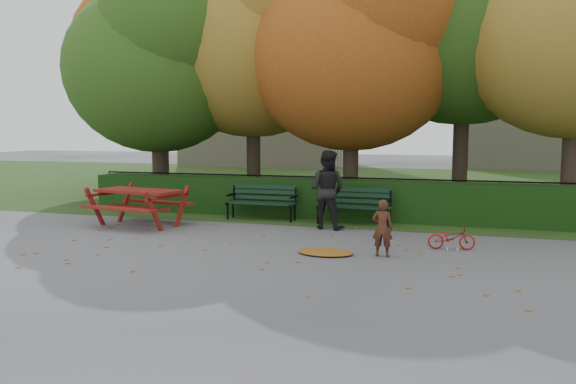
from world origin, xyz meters
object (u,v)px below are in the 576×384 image
(tree_f, at_px, (165,39))
(picnic_table, at_px, (138,198))
(tree_b, at_px, (261,28))
(child, at_px, (382,228))
(tree_c, at_px, (363,38))
(bench_right, at_px, (355,203))
(tree_a, at_px, (162,56))
(adult, at_px, (327,190))
(bicycle, at_px, (451,238))
(bench_left, at_px, (262,199))

(tree_f, relative_size, picnic_table, 4.00)
(tree_b, xyz_separation_m, child, (4.69, -6.42, -4.88))
(tree_c, height_order, child, tree_c)
(bench_right, height_order, child, child)
(tree_a, relative_size, child, 7.18)
(tree_b, bearing_deg, adult, -51.66)
(tree_b, bearing_deg, child, -53.84)
(tree_b, height_order, child, tree_b)
(tree_a, relative_size, tree_b, 0.85)
(picnic_table, bearing_deg, tree_b, 83.76)
(bench_right, relative_size, bicycle, 2.04)
(bench_left, height_order, child, child)
(tree_c, height_order, picnic_table, tree_c)
(tree_f, distance_m, bicycle, 14.29)
(bench_right, bearing_deg, tree_b, 139.33)
(bench_right, relative_size, picnic_table, 0.78)
(tree_c, height_order, bench_right, tree_c)
(tree_b, xyz_separation_m, bench_right, (3.54, -3.04, -4.88))
(bench_right, bearing_deg, adult, -122.10)
(tree_a, relative_size, bicycle, 8.49)
(tree_a, relative_size, bench_right, 4.16)
(tree_c, bearing_deg, tree_a, -176.35)
(picnic_table, bearing_deg, adult, 22.28)
(tree_b, distance_m, picnic_table, 6.91)
(picnic_table, xyz_separation_m, adult, (4.39, 1.02, 0.23))
(tree_c, distance_m, tree_f, 8.66)
(tree_f, bearing_deg, bench_right, -33.92)
(tree_b, height_order, bicycle, tree_b)
(tree_a, distance_m, picnic_table, 5.51)
(tree_b, bearing_deg, bicycle, -42.67)
(tree_b, height_order, picnic_table, tree_b)
(tree_a, xyz_separation_m, child, (7.44, -5.25, -4.00))
(bicycle, bearing_deg, bench_right, 35.73)
(child, distance_m, adult, 3.08)
(child, xyz_separation_m, adult, (-1.65, 2.58, 0.39))
(tree_b, bearing_deg, tree_c, -13.45)
(tree_a, xyz_separation_m, bench_right, (6.29, -1.88, -4.00))
(bench_left, xyz_separation_m, bicycle, (4.74, -2.37, -0.29))
(bench_left, height_order, bicycle, bench_left)
(bench_left, xyz_separation_m, bench_right, (2.40, 0.00, 0.00))
(tree_a, relative_size, tree_c, 0.94)
(tree_a, xyz_separation_m, tree_b, (2.74, 1.17, 0.88))
(bench_left, xyz_separation_m, child, (3.55, -3.38, 0.00))
(tree_c, distance_m, adult, 4.97)
(tree_f, height_order, bicycle, tree_f)
(adult, distance_m, bicycle, 3.32)
(tree_b, distance_m, bicycle, 9.52)
(child, relative_size, adult, 0.57)
(bench_right, xyz_separation_m, bicycle, (2.34, -2.37, -0.29))
(tree_a, height_order, picnic_table, tree_a)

